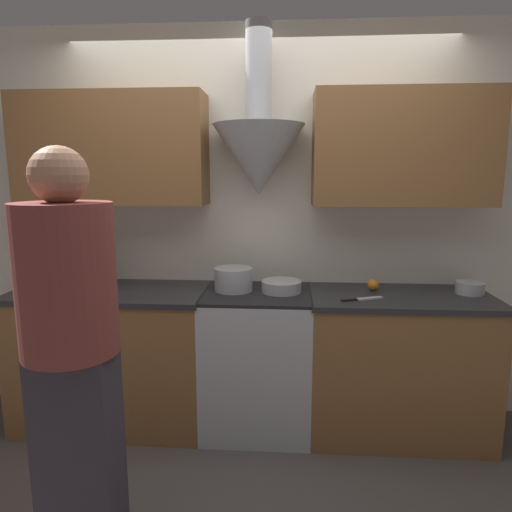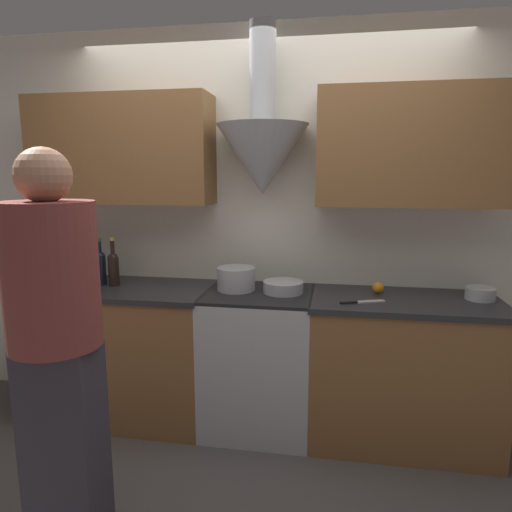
{
  "view_description": "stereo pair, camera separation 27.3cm",
  "coord_description": "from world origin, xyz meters",
  "px_view_note": "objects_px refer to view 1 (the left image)",
  "views": [
    {
      "loc": [
        0.19,
        -2.47,
        1.64
      ],
      "look_at": [
        0.0,
        0.21,
        1.16
      ],
      "focal_mm": 32.0,
      "sensor_mm": 36.0,
      "label": 1
    },
    {
      "loc": [
        0.46,
        -2.44,
        1.64
      ],
      "look_at": [
        0.0,
        0.21,
        1.16
      ],
      "focal_mm": 32.0,
      "sensor_mm": 36.0,
      "label": 2
    }
  ],
  "objects_px": {
    "wine_bottle_3": "(75,267)",
    "orange_fruit": "(373,285)",
    "wine_bottle_1": "(44,267)",
    "stock_pot": "(234,279)",
    "saucepan": "(470,288)",
    "wine_bottle_2": "(60,268)",
    "wine_bottle_5": "(105,270)",
    "stove_range": "(257,359)",
    "mixing_bowl": "(281,286)",
    "wine_bottle_4": "(91,269)",
    "wine_bottle_0": "(31,269)",
    "person_foreground_left": "(72,348)"
  },
  "relations": [
    {
      "from": "wine_bottle_3",
      "to": "orange_fruit",
      "type": "bearing_deg",
      "value": 2.22
    },
    {
      "from": "wine_bottle_1",
      "to": "stock_pot",
      "type": "xyz_separation_m",
      "value": [
        1.24,
        0.01,
        -0.07
      ]
    },
    {
      "from": "saucepan",
      "to": "orange_fruit",
      "type": "bearing_deg",
      "value": 175.64
    },
    {
      "from": "wine_bottle_2",
      "to": "wine_bottle_3",
      "type": "xyz_separation_m",
      "value": [
        0.1,
        0.01,
        0.01
      ]
    },
    {
      "from": "wine_bottle_5",
      "to": "stock_pot",
      "type": "relative_size",
      "value": 1.33
    },
    {
      "from": "stove_range",
      "to": "mixing_bowl",
      "type": "height_order",
      "value": "mixing_bowl"
    },
    {
      "from": "wine_bottle_4",
      "to": "stock_pot",
      "type": "bearing_deg",
      "value": 0.67
    },
    {
      "from": "wine_bottle_4",
      "to": "wine_bottle_1",
      "type": "bearing_deg",
      "value": 179.38
    },
    {
      "from": "wine_bottle_0",
      "to": "saucepan",
      "type": "bearing_deg",
      "value": 0.72
    },
    {
      "from": "orange_fruit",
      "to": "person_foreground_left",
      "type": "xyz_separation_m",
      "value": [
        -1.4,
        -1.22,
        0.02
      ]
    },
    {
      "from": "orange_fruit",
      "to": "wine_bottle_4",
      "type": "bearing_deg",
      "value": -177.57
    },
    {
      "from": "saucepan",
      "to": "person_foreground_left",
      "type": "distance_m",
      "value": 2.31
    },
    {
      "from": "wine_bottle_1",
      "to": "saucepan",
      "type": "distance_m",
      "value": 2.72
    },
    {
      "from": "wine_bottle_4",
      "to": "orange_fruit",
      "type": "bearing_deg",
      "value": 2.43
    },
    {
      "from": "wine_bottle_1",
      "to": "stock_pot",
      "type": "bearing_deg",
      "value": 0.35
    },
    {
      "from": "orange_fruit",
      "to": "saucepan",
      "type": "relative_size",
      "value": 0.42
    },
    {
      "from": "wine_bottle_3",
      "to": "saucepan",
      "type": "bearing_deg",
      "value": 0.69
    },
    {
      "from": "stove_range",
      "to": "mixing_bowl",
      "type": "bearing_deg",
      "value": 6.88
    },
    {
      "from": "wine_bottle_2",
      "to": "wine_bottle_4",
      "type": "bearing_deg",
      "value": 1.0
    },
    {
      "from": "wine_bottle_2",
      "to": "mixing_bowl",
      "type": "bearing_deg",
      "value": 0.02
    },
    {
      "from": "wine_bottle_0",
      "to": "wine_bottle_3",
      "type": "bearing_deg",
      "value": 0.99
    },
    {
      "from": "stock_pot",
      "to": "wine_bottle_0",
      "type": "bearing_deg",
      "value": -179.42
    },
    {
      "from": "wine_bottle_2",
      "to": "wine_bottle_0",
      "type": "bearing_deg",
      "value": 179.68
    },
    {
      "from": "stove_range",
      "to": "wine_bottle_4",
      "type": "height_order",
      "value": "wine_bottle_4"
    },
    {
      "from": "wine_bottle_1",
      "to": "stock_pot",
      "type": "relative_size",
      "value": 1.44
    },
    {
      "from": "mixing_bowl",
      "to": "saucepan",
      "type": "height_order",
      "value": "saucepan"
    },
    {
      "from": "wine_bottle_1",
      "to": "orange_fruit",
      "type": "xyz_separation_m",
      "value": [
        2.14,
        0.07,
        -0.1
      ]
    },
    {
      "from": "wine_bottle_2",
      "to": "person_foreground_left",
      "type": "height_order",
      "value": "person_foreground_left"
    },
    {
      "from": "stock_pot",
      "to": "saucepan",
      "type": "distance_m",
      "value": 1.48
    },
    {
      "from": "wine_bottle_0",
      "to": "wine_bottle_2",
      "type": "height_order",
      "value": "wine_bottle_2"
    },
    {
      "from": "wine_bottle_0",
      "to": "saucepan",
      "type": "height_order",
      "value": "wine_bottle_0"
    },
    {
      "from": "wine_bottle_1",
      "to": "orange_fruit",
      "type": "relative_size",
      "value": 4.9
    },
    {
      "from": "wine_bottle_2",
      "to": "stove_range",
      "type": "bearing_deg",
      "value": -0.8
    },
    {
      "from": "wine_bottle_0",
      "to": "orange_fruit",
      "type": "relative_size",
      "value": 4.37
    },
    {
      "from": "wine_bottle_5",
      "to": "person_foreground_left",
      "type": "height_order",
      "value": "person_foreground_left"
    },
    {
      "from": "stove_range",
      "to": "wine_bottle_3",
      "type": "bearing_deg",
      "value": 178.83
    },
    {
      "from": "mixing_bowl",
      "to": "person_foreground_left",
      "type": "height_order",
      "value": "person_foreground_left"
    },
    {
      "from": "orange_fruit",
      "to": "wine_bottle_1",
      "type": "bearing_deg",
      "value": -178.01
    },
    {
      "from": "wine_bottle_0",
      "to": "mixing_bowl",
      "type": "relative_size",
      "value": 1.24
    },
    {
      "from": "orange_fruit",
      "to": "wine_bottle_2",
      "type": "bearing_deg",
      "value": -177.71
    },
    {
      "from": "wine_bottle_5",
      "to": "orange_fruit",
      "type": "xyz_separation_m",
      "value": [
        1.72,
        0.09,
        -0.09
      ]
    },
    {
      "from": "stove_range",
      "to": "wine_bottle_2",
      "type": "bearing_deg",
      "value": 179.2
    },
    {
      "from": "wine_bottle_3",
      "to": "orange_fruit",
      "type": "relative_size",
      "value": 4.77
    },
    {
      "from": "wine_bottle_2",
      "to": "wine_bottle_3",
      "type": "relative_size",
      "value": 0.96
    },
    {
      "from": "wine_bottle_0",
      "to": "wine_bottle_3",
      "type": "relative_size",
      "value": 0.92
    },
    {
      "from": "mixing_bowl",
      "to": "wine_bottle_1",
      "type": "bearing_deg",
      "value": 179.76
    },
    {
      "from": "wine_bottle_2",
      "to": "mixing_bowl",
      "type": "height_order",
      "value": "wine_bottle_2"
    },
    {
      "from": "wine_bottle_1",
      "to": "wine_bottle_2",
      "type": "bearing_deg",
      "value": -3.67
    },
    {
      "from": "wine_bottle_5",
      "to": "stock_pot",
      "type": "height_order",
      "value": "wine_bottle_5"
    },
    {
      "from": "wine_bottle_4",
      "to": "orange_fruit",
      "type": "xyz_separation_m",
      "value": [
        1.82,
        0.08,
        -0.09
      ]
    }
  ]
}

